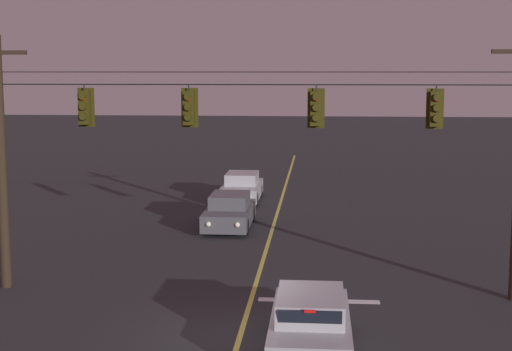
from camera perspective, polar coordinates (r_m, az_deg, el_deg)
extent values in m
plane|color=#28282B|center=(18.75, -1.22, -12.03)|extent=(180.00, 180.00, 0.00)
cube|color=#D1C64C|center=(27.98, 0.86, -5.30)|extent=(0.14, 60.00, 0.01)
cube|color=silver|center=(21.55, 4.75, -9.38)|extent=(3.40, 0.36, 0.01)
cylinder|color=#2D2116|center=(23.27, -18.66, 0.85)|extent=(0.32, 0.32, 7.41)
cylinder|color=black|center=(21.26, -0.23, 6.87)|extent=(14.78, 0.03, 0.03)
cylinder|color=black|center=(21.26, -0.23, 7.81)|extent=(14.78, 0.02, 0.02)
cylinder|color=black|center=(22.22, -12.83, 6.48)|extent=(0.04, 0.04, 0.18)
cube|color=#332D0A|center=(22.24, -12.78, 5.01)|extent=(0.32, 0.26, 0.96)
cube|color=#332D0A|center=(22.38, -12.67, 5.03)|extent=(0.48, 0.03, 1.12)
sphere|color=red|center=(22.07, -12.93, 5.74)|extent=(0.17, 0.17, 0.17)
cylinder|color=#332D0A|center=(22.03, -12.96, 5.84)|extent=(0.20, 0.10, 0.20)
sphere|color=#3D280A|center=(22.09, -12.91, 4.99)|extent=(0.17, 0.17, 0.17)
cylinder|color=#332D0A|center=(22.05, -12.94, 5.10)|extent=(0.20, 0.10, 0.20)
sphere|color=black|center=(22.10, -12.88, 4.25)|extent=(0.17, 0.17, 0.17)
cylinder|color=#332D0A|center=(22.06, -12.92, 4.35)|extent=(0.20, 0.10, 0.20)
cylinder|color=black|center=(21.50, -5.10, 6.61)|extent=(0.04, 0.04, 0.18)
cube|color=#332D0A|center=(21.52, -5.08, 5.09)|extent=(0.32, 0.26, 0.96)
cube|color=#332D0A|center=(21.66, -5.01, 5.11)|extent=(0.48, 0.03, 1.12)
sphere|color=red|center=(21.35, -5.16, 5.84)|extent=(0.17, 0.17, 0.17)
cylinder|color=#332D0A|center=(21.31, -5.18, 5.95)|extent=(0.20, 0.10, 0.20)
sphere|color=#3D280A|center=(21.37, -5.15, 5.07)|extent=(0.17, 0.17, 0.17)
cylinder|color=#332D0A|center=(21.32, -5.17, 5.18)|extent=(0.20, 0.10, 0.20)
sphere|color=black|center=(21.38, -5.14, 4.30)|extent=(0.17, 0.17, 0.17)
cylinder|color=#332D0A|center=(21.34, -5.16, 4.40)|extent=(0.20, 0.10, 0.20)
cylinder|color=black|center=(21.18, 4.56, 6.59)|extent=(0.04, 0.04, 0.18)
cube|color=#332D0A|center=(21.20, 4.55, 5.05)|extent=(0.32, 0.26, 0.96)
cube|color=#332D0A|center=(21.35, 4.55, 5.07)|extent=(0.48, 0.03, 1.12)
sphere|color=red|center=(21.03, 4.55, 5.82)|extent=(0.17, 0.17, 0.17)
cylinder|color=#332D0A|center=(20.99, 4.55, 5.93)|extent=(0.20, 0.10, 0.20)
sphere|color=#3D280A|center=(21.04, 4.54, 5.03)|extent=(0.17, 0.17, 0.17)
cylinder|color=#332D0A|center=(21.00, 4.55, 5.14)|extent=(0.20, 0.10, 0.20)
sphere|color=black|center=(21.06, 4.54, 4.25)|extent=(0.17, 0.17, 0.17)
cylinder|color=#332D0A|center=(21.02, 4.54, 4.36)|extent=(0.20, 0.10, 0.20)
cylinder|color=black|center=(21.42, 13.43, 6.42)|extent=(0.04, 0.04, 0.18)
cube|color=#332D0A|center=(21.44, 13.39, 4.90)|extent=(0.32, 0.26, 0.96)
cube|color=#332D0A|center=(21.58, 13.33, 4.92)|extent=(0.48, 0.03, 1.12)
sphere|color=red|center=(21.27, 13.47, 5.65)|extent=(0.17, 0.17, 0.17)
cylinder|color=#332D0A|center=(21.23, 13.49, 5.76)|extent=(0.20, 0.10, 0.20)
sphere|color=#3D280A|center=(21.28, 13.45, 4.87)|extent=(0.17, 0.17, 0.17)
cylinder|color=#332D0A|center=(21.24, 13.47, 4.98)|extent=(0.20, 0.10, 0.20)
sphere|color=black|center=(21.30, 13.42, 4.10)|extent=(0.17, 0.17, 0.17)
cylinder|color=#332D0A|center=(21.26, 13.44, 4.21)|extent=(0.20, 0.10, 0.20)
cube|color=#A5A5AD|center=(17.77, 4.11, -11.46)|extent=(1.80, 4.30, 0.68)
cube|color=#A5A5AD|center=(17.47, 4.13, -9.70)|extent=(1.51, 2.15, 0.54)
cube|color=black|center=(18.36, 4.17, -8.82)|extent=(1.40, 0.21, 0.48)
cube|color=black|center=(16.46, 4.08, -10.82)|extent=(1.37, 0.18, 0.46)
cylinder|color=black|center=(19.12, 1.75, -10.63)|extent=(0.22, 0.64, 0.64)
cylinder|color=black|center=(19.11, 6.58, -10.69)|extent=(0.22, 0.64, 0.64)
cube|color=red|center=(16.28, 4.08, -10.18)|extent=(0.24, 0.04, 0.06)
cube|color=#4C4C51|center=(31.09, -2.01, -3.02)|extent=(1.80, 4.30, 0.68)
cube|color=#4C4C51|center=(31.10, -1.99, -1.87)|extent=(1.51, 2.15, 0.54)
cube|color=black|center=(30.18, -2.20, -2.17)|extent=(1.40, 0.21, 0.48)
cube|color=black|center=(32.14, -1.77, -1.55)|extent=(1.37, 0.18, 0.46)
cylinder|color=black|center=(29.74, -0.80, -3.88)|extent=(0.22, 0.64, 0.64)
cylinder|color=black|center=(29.94, -3.82, -3.82)|extent=(0.22, 0.64, 0.64)
cylinder|color=black|center=(32.35, -0.34, -2.92)|extent=(0.22, 0.64, 0.64)
cylinder|color=black|center=(32.52, -3.12, -2.87)|extent=(0.22, 0.64, 0.64)
sphere|color=white|center=(28.90, -1.43, -3.73)|extent=(0.20, 0.20, 0.20)
sphere|color=white|center=(29.04, -3.62, -3.69)|extent=(0.20, 0.20, 0.20)
cube|color=#A5A5AD|center=(37.43, -1.08, -1.15)|extent=(1.80, 4.30, 0.68)
cube|color=#A5A5AD|center=(37.45, -1.06, -0.20)|extent=(1.51, 2.15, 0.54)
cube|color=black|center=(36.53, -1.21, -0.41)|extent=(1.40, 0.21, 0.48)
cube|color=black|center=(38.50, -0.90, 0.02)|extent=(1.37, 0.18, 0.46)
cylinder|color=black|center=(36.07, -0.04, -1.79)|extent=(0.22, 0.64, 0.64)
cylinder|color=black|center=(36.24, -2.54, -1.76)|extent=(0.22, 0.64, 0.64)
cylinder|color=black|center=(38.70, 0.29, -1.13)|extent=(0.22, 0.64, 0.64)
cylinder|color=black|center=(38.85, -2.04, -1.10)|extent=(0.22, 0.64, 0.64)
sphere|color=white|center=(35.23, -0.53, -1.62)|extent=(0.20, 0.20, 0.20)
sphere|color=white|center=(35.35, -2.34, -1.59)|extent=(0.20, 0.20, 0.20)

